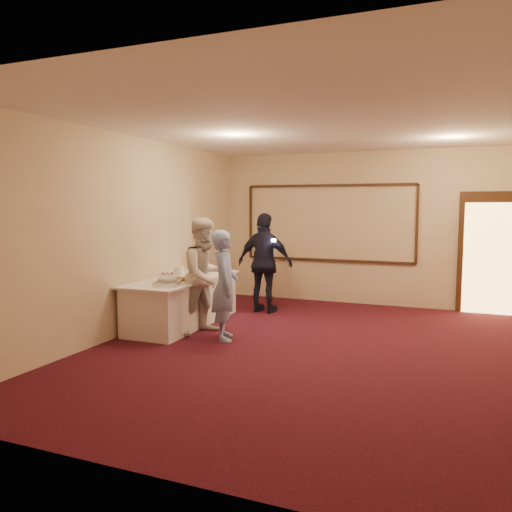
{
  "coord_description": "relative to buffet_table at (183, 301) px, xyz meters",
  "views": [
    {
      "loc": [
        1.63,
        -6.38,
        1.94
      ],
      "look_at": [
        -1.33,
        0.9,
        1.15
      ],
      "focal_mm": 35.0,
      "sensor_mm": 36.0,
      "label": 1
    }
  ],
  "objects": [
    {
      "name": "plate_stack_a",
      "position": [
        -0.12,
        0.08,
        0.46
      ],
      "size": [
        0.19,
        0.19,
        0.16
      ],
      "color": "white",
      "rests_on": "buffet_table"
    },
    {
      "name": "wall_molding",
      "position": [
        1.72,
        2.82,
        1.21
      ],
      "size": [
        3.45,
        0.04,
        1.55
      ],
      "color": "#301F0E",
      "rests_on": "room_walls"
    },
    {
      "name": "cupcake_stand",
      "position": [
        -0.19,
        0.93,
        0.52
      ],
      "size": [
        0.26,
        0.26,
        0.39
      ],
      "color": "#C24371",
      "rests_on": "buffet_table"
    },
    {
      "name": "buffet_table",
      "position": [
        0.0,
        0.0,
        0.0
      ],
      "size": [
        0.99,
        2.48,
        0.77
      ],
      "color": "white",
      "rests_on": "floor"
    },
    {
      "name": "pavlova_tray",
      "position": [
        0.19,
        -0.78,
        0.46
      ],
      "size": [
        0.47,
        0.52,
        0.18
      ],
      "color": "silver",
      "rests_on": "buffet_table"
    },
    {
      "name": "guest",
      "position": [
        0.9,
        1.38,
        0.52
      ],
      "size": [
        1.1,
        0.52,
        1.82
      ],
      "primitive_type": "imported",
      "rotation": [
        0.0,
        0.0,
        3.06
      ],
      "color": "black",
      "rests_on": "floor"
    },
    {
      "name": "camera_flash",
      "position": [
        1.15,
        1.15,
        0.95
      ],
      "size": [
        0.08,
        0.06,
        0.05
      ],
      "primitive_type": "cube",
      "rotation": [
        0.0,
        0.0,
        -0.36
      ],
      "color": "white",
      "rests_on": "guest"
    },
    {
      "name": "woman",
      "position": [
        0.61,
        -0.35,
        0.49
      ],
      "size": [
        0.95,
        1.05,
        1.76
      ],
      "primitive_type": "imported",
      "rotation": [
        0.0,
        0.0,
        1.18
      ],
      "color": "silver",
      "rests_on": "floor"
    },
    {
      "name": "doorway",
      "position": [
        4.67,
        2.8,
        0.69
      ],
      "size": [
        1.05,
        0.07,
        2.2
      ],
      "color": "#301F0E",
      "rests_on": "floor"
    },
    {
      "name": "plate_stack_b",
      "position": [
        0.09,
        0.37,
        0.45
      ],
      "size": [
        0.17,
        0.17,
        0.14
      ],
      "color": "white",
      "rests_on": "buffet_table"
    },
    {
      "name": "man",
      "position": [
        1.04,
        -0.59,
        0.41
      ],
      "size": [
        0.6,
        0.69,
        1.59
      ],
      "primitive_type": "imported",
      "rotation": [
        0.0,
        0.0,
        2.03
      ],
      "color": "#84A0D9",
      "rests_on": "floor"
    },
    {
      "name": "tart",
      "position": [
        0.13,
        -0.35,
        0.41
      ],
      "size": [
        0.27,
        0.27,
        0.06
      ],
      "color": "white",
      "rests_on": "buffet_table"
    },
    {
      "name": "floor",
      "position": [
        2.52,
        -0.65,
        -0.39
      ],
      "size": [
        7.0,
        7.0,
        0.0
      ],
      "primitive_type": "plane",
      "color": "black",
      "rests_on": "ground"
    },
    {
      "name": "room_walls",
      "position": [
        2.52,
        -0.65,
        1.64
      ],
      "size": [
        6.04,
        7.04,
        3.02
      ],
      "color": "beige",
      "rests_on": "floor"
    }
  ]
}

